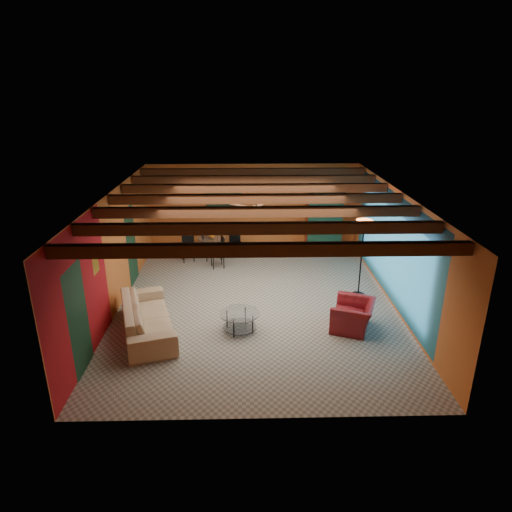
{
  "coord_description": "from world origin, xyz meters",
  "views": [
    {
      "loc": [
        -0.24,
        -9.72,
        4.91
      ],
      "look_at": [
        0.0,
        0.2,
        1.15
      ],
      "focal_mm": 31.56,
      "sensor_mm": 36.0,
      "label": 1
    }
  ],
  "objects_px": {
    "sofa": "(147,317)",
    "vase": "(212,227)",
    "coffee_table": "(240,322)",
    "potted_plant": "(326,186)",
    "floor_lamp": "(361,259)",
    "armoire": "(324,223)",
    "dining_table": "(212,244)",
    "armchair": "(353,315)"
  },
  "relations": [
    {
      "from": "sofa",
      "to": "armchair",
      "type": "xyz_separation_m",
      "value": [
        4.38,
        0.05,
        -0.04
      ]
    },
    {
      "from": "armchair",
      "to": "potted_plant",
      "type": "xyz_separation_m",
      "value": [
        0.16,
        4.93,
        1.77
      ]
    },
    {
      "from": "armoire",
      "to": "floor_lamp",
      "type": "xyz_separation_m",
      "value": [
        0.37,
        -3.29,
        0.06
      ]
    },
    {
      "from": "vase",
      "to": "sofa",
      "type": "bearing_deg",
      "value": -103.98
    },
    {
      "from": "sofa",
      "to": "armoire",
      "type": "distance_m",
      "value": 6.75
    },
    {
      "from": "coffee_table",
      "to": "potted_plant",
      "type": "distance_m",
      "value": 5.91
    },
    {
      "from": "potted_plant",
      "to": "armchair",
      "type": "bearing_deg",
      "value": -91.82
    },
    {
      "from": "armoire",
      "to": "potted_plant",
      "type": "distance_m",
      "value": 1.17
    },
    {
      "from": "sofa",
      "to": "vase",
      "type": "bearing_deg",
      "value": -30.77
    },
    {
      "from": "dining_table",
      "to": "sofa",
      "type": "bearing_deg",
      "value": -103.98
    },
    {
      "from": "armoire",
      "to": "coffee_table",
      "type": "bearing_deg",
      "value": -124.5
    },
    {
      "from": "sofa",
      "to": "potted_plant",
      "type": "height_order",
      "value": "potted_plant"
    },
    {
      "from": "sofa",
      "to": "vase",
      "type": "height_order",
      "value": "vase"
    },
    {
      "from": "sofa",
      "to": "armoire",
      "type": "bearing_deg",
      "value": -59.11
    },
    {
      "from": "armoire",
      "to": "armchair",
      "type": "bearing_deg",
      "value": -98.85
    },
    {
      "from": "sofa",
      "to": "dining_table",
      "type": "height_order",
      "value": "dining_table"
    },
    {
      "from": "sofa",
      "to": "vase",
      "type": "xyz_separation_m",
      "value": [
        1.08,
        4.35,
        0.65
      ]
    },
    {
      "from": "armchair",
      "to": "coffee_table",
      "type": "distance_m",
      "value": 2.43
    },
    {
      "from": "armoire",
      "to": "vase",
      "type": "bearing_deg",
      "value": -176.72
    },
    {
      "from": "armoire",
      "to": "potted_plant",
      "type": "height_order",
      "value": "potted_plant"
    },
    {
      "from": "coffee_table",
      "to": "dining_table",
      "type": "xyz_separation_m",
      "value": [
        -0.87,
        4.34,
        0.24
      ]
    },
    {
      "from": "coffee_table",
      "to": "floor_lamp",
      "type": "relative_size",
      "value": 0.43
    },
    {
      "from": "armoire",
      "to": "vase",
      "type": "distance_m",
      "value": 3.51
    },
    {
      "from": "floor_lamp",
      "to": "vase",
      "type": "distance_m",
      "value": 4.65
    },
    {
      "from": "potted_plant",
      "to": "dining_table",
      "type": "bearing_deg",
      "value": -169.68
    },
    {
      "from": "dining_table",
      "to": "floor_lamp",
      "type": "distance_m",
      "value": 4.68
    },
    {
      "from": "dining_table",
      "to": "vase",
      "type": "xyz_separation_m",
      "value": [
        0.0,
        0.0,
        0.55
      ]
    },
    {
      "from": "dining_table",
      "to": "potted_plant",
      "type": "distance_m",
      "value": 3.86
    },
    {
      "from": "armoire",
      "to": "floor_lamp",
      "type": "bearing_deg",
      "value": -90.65
    },
    {
      "from": "sofa",
      "to": "dining_table",
      "type": "bearing_deg",
      "value": -30.77
    },
    {
      "from": "sofa",
      "to": "coffee_table",
      "type": "distance_m",
      "value": 1.95
    },
    {
      "from": "sofa",
      "to": "vase",
      "type": "distance_m",
      "value": 4.53
    },
    {
      "from": "dining_table",
      "to": "armoire",
      "type": "height_order",
      "value": "armoire"
    },
    {
      "from": "sofa",
      "to": "armchair",
      "type": "height_order",
      "value": "sofa"
    },
    {
      "from": "dining_table",
      "to": "armoire",
      "type": "relative_size",
      "value": 0.96
    },
    {
      "from": "armoire",
      "to": "potted_plant",
      "type": "xyz_separation_m",
      "value": [
        0.0,
        0.0,
        1.17
      ]
    },
    {
      "from": "coffee_table",
      "to": "vase",
      "type": "distance_m",
      "value": 4.5
    },
    {
      "from": "floor_lamp",
      "to": "potted_plant",
      "type": "xyz_separation_m",
      "value": [
        -0.37,
        3.29,
        1.11
      ]
    },
    {
      "from": "armchair",
      "to": "armoire",
      "type": "xyz_separation_m",
      "value": [
        0.16,
        4.93,
        0.6
      ]
    },
    {
      "from": "dining_table",
      "to": "potted_plant",
      "type": "bearing_deg",
      "value": 10.32
    },
    {
      "from": "floor_lamp",
      "to": "potted_plant",
      "type": "relative_size",
      "value": 3.92
    },
    {
      "from": "armoire",
      "to": "sofa",
      "type": "bearing_deg",
      "value": -139.36
    }
  ]
}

